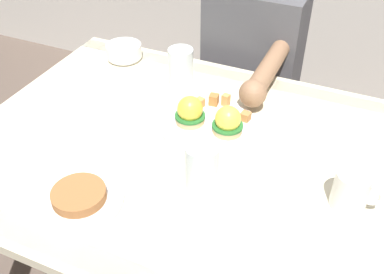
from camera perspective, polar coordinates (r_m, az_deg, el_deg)
dining_table at (r=1.25m, az=-0.25°, el=-5.18°), size 1.20×0.90×0.74m
eggs_benedict_plate at (r=1.23m, az=2.20°, el=2.03°), size 0.27×0.27×0.09m
fruit_bowl at (r=1.59m, az=-8.56°, el=10.63°), size 0.12×0.12×0.05m
coffee_mug at (r=1.06m, az=19.60°, el=-6.24°), size 0.11×0.08×0.09m
fork at (r=1.22m, az=20.01°, el=-2.61°), size 0.16×0.04×0.00m
water_glass_near at (r=1.05m, az=1.27°, el=-4.09°), size 0.08×0.08×0.12m
water_glass_far at (r=1.43m, az=-1.42°, el=8.67°), size 0.08×0.08×0.12m
side_plate at (r=1.06m, az=-14.03°, el=-7.49°), size 0.20×0.20×0.04m
diner_person at (r=1.71m, az=7.38°, el=8.29°), size 0.34×0.54×1.14m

